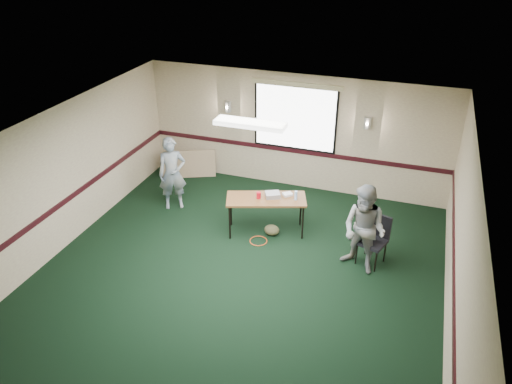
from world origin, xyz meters
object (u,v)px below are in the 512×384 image
(folding_table, at_px, (266,201))
(person_left, at_px, (172,174))
(projector, at_px, (273,195))
(conference_chair, at_px, (375,236))
(person_right, at_px, (364,230))

(folding_table, distance_m, person_left, 2.24)
(projector, bearing_deg, conference_chair, -36.08)
(conference_chair, height_order, person_right, person_right)
(projector, bearing_deg, person_left, 148.37)
(person_left, bearing_deg, conference_chair, -39.13)
(conference_chair, relative_size, person_left, 0.58)
(person_left, bearing_deg, folding_table, -39.52)
(conference_chair, distance_m, person_right, 0.48)
(projector, bearing_deg, person_right, -46.36)
(projector, xyz_separation_m, person_left, (-2.32, 0.22, -0.02))
(folding_table, distance_m, projector, 0.17)
(folding_table, bearing_deg, person_left, 153.04)
(person_right, bearing_deg, person_left, -168.26)
(folding_table, distance_m, conference_chair, 2.20)
(projector, distance_m, conference_chair, 2.12)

